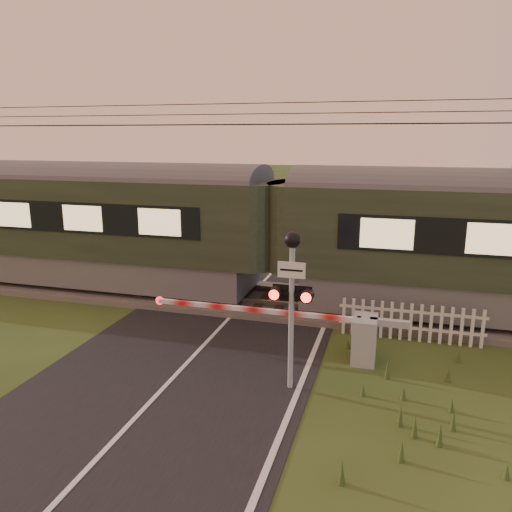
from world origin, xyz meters
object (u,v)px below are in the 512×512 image
(boom_gate, at_px, (353,335))
(crossing_signal, at_px, (292,283))
(train, at_px, (278,233))
(picket_fence, at_px, (411,322))

(boom_gate, bearing_deg, crossing_signal, -123.01)
(train, height_order, boom_gate, train)
(train, xyz_separation_m, picket_fence, (3.98, -1.89, -1.78))
(crossing_signal, bearing_deg, picket_fence, 53.12)
(boom_gate, xyz_separation_m, crossing_signal, (-1.13, -1.74, 1.70))
(train, xyz_separation_m, boom_gate, (2.64, -3.45, -1.68))
(train, height_order, picket_fence, train)
(boom_gate, relative_size, picket_fence, 1.73)
(boom_gate, relative_size, crossing_signal, 1.89)
(train, bearing_deg, crossing_signal, -73.74)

